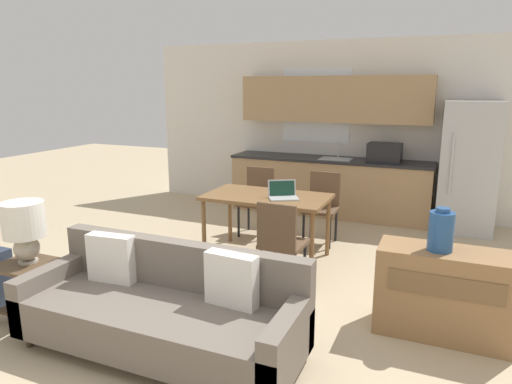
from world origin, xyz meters
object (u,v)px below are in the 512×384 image
dining_chair_near_right (281,240)px  table_lamp (24,226)px  refrigerator (468,167)px  couch (164,310)px  dining_chair_far_right (322,204)px  dining_table (267,201)px  vase (441,231)px  laptop (283,194)px  side_table (27,282)px  credenza (444,293)px  dining_chair_far_left (257,197)px

dining_chair_near_right → table_lamp: bearing=40.2°
refrigerator → couch: size_ratio=0.82×
dining_chair_far_right → table_lamp: bearing=-121.6°
refrigerator → dining_table: bearing=-136.4°
couch → vase: vase is taller
table_lamp → dining_chair_far_right: table_lamp is taller
vase → laptop: vase is taller
couch → side_table: (-1.36, -0.07, 0.02)m
table_lamp → dining_table: bearing=58.2°
laptop → couch: bearing=-125.7°
table_lamp → couch: bearing=2.0°
refrigerator → laptop: 2.88m
credenza → side_table: bearing=-161.3°
dining_chair_near_right → side_table: bearing=40.5°
vase → laptop: bearing=148.3°
dining_table → couch: size_ratio=0.65×
dining_chair_near_right → laptop: bearing=-69.4°
couch → credenza: bearing=28.2°
table_lamp → laptop: table_lamp is taller
dining_chair_near_right → dining_chair_far_left: size_ratio=1.00×
credenza → laptop: (-1.75, 1.02, 0.44)m
table_lamp → credenza: table_lamp is taller
refrigerator → vase: refrigerator is taller
vase → dining_chair_far_right: (-1.45, 1.88, -0.38)m
dining_chair_far_left → dining_table: bearing=-60.6°
side_table → table_lamp: bearing=68.9°
credenza → dining_chair_far_right: size_ratio=1.15×
vase → refrigerator: bearing=85.1°
dining_chair_far_right → couch: bearing=-99.1°
refrigerator → side_table: bearing=-129.6°
dining_table → laptop: size_ratio=3.53×
laptop → credenza: bearing=-60.0°
couch → table_lamp: 1.44m
vase → dining_chair_near_right: (-1.45, 0.33, -0.38)m
table_lamp → dining_chair_near_right: bearing=38.1°
table_lamp → laptop: size_ratio=1.32×
side_table → dining_chair_far_right: size_ratio=0.57×
dining_chair_near_right → dining_chair_far_right: bearing=-88.0°
dining_table → laptop: 0.25m
refrigerator → couch: 4.75m
couch → side_table: 1.36m
credenza → laptop: size_ratio=2.60×
couch → dining_chair_near_right: (0.45, 1.36, 0.18)m
credenza → laptop: laptop is taller
couch → laptop: 2.14m
refrigerator → dining_table: 3.01m
credenza → table_lamp: bearing=-161.6°
side_table → dining_chair_near_right: dining_chair_near_right is taller
dining_table → couch: bearing=-89.9°
laptop → dining_chair_far_right: bearing=44.2°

